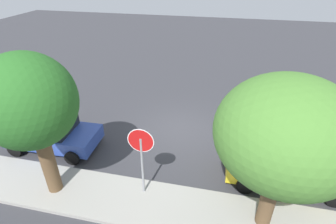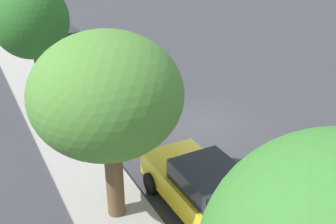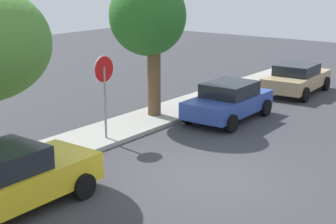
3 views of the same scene
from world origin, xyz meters
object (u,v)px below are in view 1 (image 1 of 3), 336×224
at_px(stop_sign, 141,151).
at_px(street_tree_mid_block, 285,134).
at_px(parked_car_yellow, 289,166).
at_px(street_tree_far, 29,103).
at_px(parked_car_blue, 53,133).

xyz_separation_m(stop_sign, street_tree_mid_block, (-4.03, 0.42, 1.57)).
xyz_separation_m(parked_car_yellow, street_tree_far, (8.16, 2.53, 3.00)).
bearing_deg(street_tree_far, parked_car_yellow, -162.78).
distance_m(stop_sign, street_tree_mid_block, 4.35).
relative_size(stop_sign, street_tree_mid_block, 0.56).
height_order(stop_sign, street_tree_far, street_tree_far).
height_order(parked_car_blue, street_tree_far, street_tree_far).
relative_size(stop_sign, street_tree_far, 0.54).
relative_size(parked_car_blue, street_tree_mid_block, 0.78).
height_order(parked_car_yellow, street_tree_mid_block, street_tree_mid_block).
height_order(stop_sign, street_tree_mid_block, street_tree_mid_block).
bearing_deg(street_tree_far, stop_sign, -166.62).
bearing_deg(stop_sign, parked_car_blue, -20.77).
bearing_deg(parked_car_blue, street_tree_mid_block, 165.83).
bearing_deg(street_tree_mid_block, parked_car_blue, -14.17).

